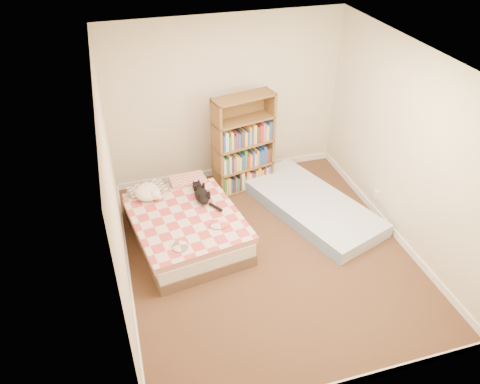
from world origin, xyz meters
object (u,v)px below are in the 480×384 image
object	(u,v)px
black_cat	(202,194)
bookshelf	(243,155)
bed	(185,224)
floor_mattress	(311,205)
white_dog	(148,192)

from	to	relation	value
black_cat	bookshelf	bearing A→B (deg)	38.00
bed	floor_mattress	size ratio (longest dim) A/B	0.91
bed	bookshelf	world-z (taller)	bookshelf
floor_mattress	bookshelf	bearing A→B (deg)	110.89
white_dog	black_cat	bearing A→B (deg)	-12.12
bed	floor_mattress	bearing A→B (deg)	-6.87
floor_mattress	white_dog	xyz separation A→B (m)	(-2.23, 0.35, 0.42)
bed	black_cat	size ratio (longest dim) A/B	2.89
floor_mattress	black_cat	world-z (taller)	black_cat
bed	white_dog	size ratio (longest dim) A/B	5.02
bed	bookshelf	distance (m)	1.48
floor_mattress	black_cat	size ratio (longest dim) A/B	3.19
bookshelf	white_dog	size ratio (longest dim) A/B	3.88
bookshelf	white_dog	world-z (taller)	bookshelf
black_cat	bed	bearing A→B (deg)	-147.65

